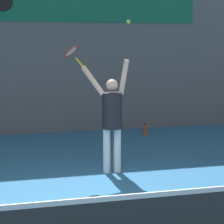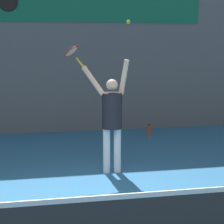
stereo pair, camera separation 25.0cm
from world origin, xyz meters
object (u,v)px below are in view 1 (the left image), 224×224
at_px(tennis_ball, 128,22).
at_px(water_bottle, 145,130).
at_px(tennis_player, 112,115).
at_px(scoreboard_clock, 3,1).
at_px(tennis_racket, 72,53).

relative_size(tennis_ball, water_bottle, 0.22).
bearing_deg(water_bottle, tennis_player, -118.77).
distance_m(scoreboard_clock, tennis_racket, 3.64).
relative_size(tennis_player, tennis_ball, 30.36).
height_order(scoreboard_clock, tennis_player, scoreboard_clock).
relative_size(tennis_player, tennis_racket, 5.08).
relative_size(scoreboard_clock, tennis_player, 0.24).
relative_size(tennis_player, water_bottle, 6.63).
bearing_deg(tennis_ball, water_bottle, 66.66).
distance_m(scoreboard_clock, tennis_ball, 4.35).
bearing_deg(tennis_racket, water_bottle, 47.55).
distance_m(tennis_player, tennis_ball, 1.66).
bearing_deg(scoreboard_clock, tennis_racket, -68.47).
bearing_deg(tennis_ball, tennis_racket, 151.48).
xyz_separation_m(scoreboard_clock, water_bottle, (3.42, -0.85, -3.22)).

